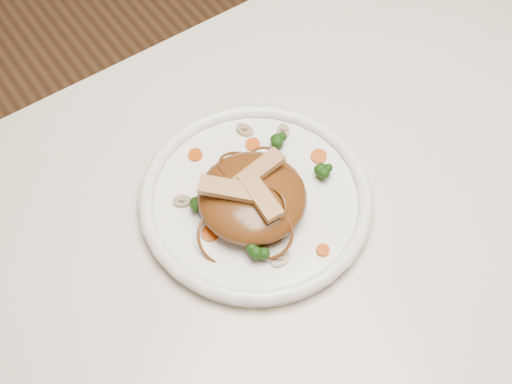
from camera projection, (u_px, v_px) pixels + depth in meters
ground at (307, 377)px, 1.52m from camera, size 4.00×4.00×0.00m
table at (335, 240)px, 0.98m from camera, size 1.20×0.80×0.75m
plate at (256, 201)px, 0.89m from camera, size 0.36×0.36×0.02m
noodle_mound at (252, 197)px, 0.85m from camera, size 0.15×0.15×0.05m
chicken_a at (259, 170)px, 0.84m from camera, size 0.07×0.03×0.01m
chicken_b at (228, 189)px, 0.82m from camera, size 0.07×0.07×0.01m
chicken_c at (260, 195)px, 0.82m from camera, size 0.03×0.07×0.01m
broccoli_0 at (278, 140)px, 0.92m from camera, size 0.03×0.03×0.03m
broccoli_1 at (199, 201)px, 0.86m from camera, size 0.03×0.03×0.03m
broccoli_2 at (259, 251)px, 0.82m from camera, size 0.03×0.03×0.03m
broccoli_3 at (322, 170)px, 0.89m from camera, size 0.03×0.03×0.03m
carrot_0 at (253, 144)px, 0.92m from camera, size 0.02×0.02×0.00m
carrot_1 at (210, 233)px, 0.85m from camera, size 0.03×0.03×0.00m
carrot_2 at (319, 156)px, 0.91m from camera, size 0.03×0.03×0.00m
carrot_3 at (195, 155)px, 0.92m from camera, size 0.02×0.02×0.00m
carrot_4 at (323, 250)px, 0.84m from camera, size 0.02×0.02×0.00m
mushroom_0 at (280, 258)px, 0.83m from camera, size 0.03×0.03×0.01m
mushroom_1 at (283, 132)px, 0.94m from camera, size 0.03×0.03×0.01m
mushroom_2 at (182, 201)px, 0.87m from camera, size 0.03×0.03×0.01m
mushroom_3 at (245, 130)px, 0.94m from camera, size 0.03×0.03×0.01m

